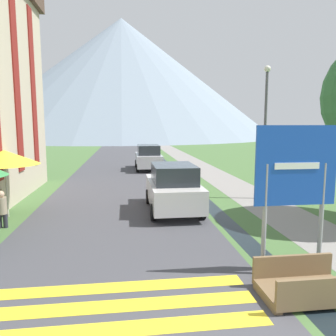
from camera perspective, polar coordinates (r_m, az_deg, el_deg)
The scene contains 13 objects.
ground_plane at distance 23.28m, azimuth -1.97°, elevation -0.55°, with size 160.00×160.00×0.00m, color #476B38.
road at distance 33.11m, azimuth -7.94°, elevation 1.84°, with size 6.40×60.00×0.01m.
footpath at distance 33.61m, azimuth 2.52°, elevation 1.99°, with size 2.20×60.00×0.01m.
drainage_channel at distance 33.28m, azimuth -1.56°, elevation 1.93°, with size 0.60×60.00×0.00m.
crosswalk_marking at distance 6.60m, azimuth -9.95°, elevation -22.65°, with size 5.44×1.84×0.01m.
mountain_distant at distance 89.44m, azimuth -7.99°, elevation 15.16°, with size 77.44×77.44×30.20m.
road_sign at distance 7.62m, azimuth 21.34°, elevation -1.69°, with size 1.85×0.11×3.30m.
footbridge at distance 7.18m, azimuth 22.80°, elevation -18.51°, with size 1.70×1.10×0.65m.
parked_car_near at distance 12.51m, azimuth 0.90°, elevation -3.46°, with size 1.91×4.02×1.82m.
parked_car_far at distance 24.00m, azimuth -3.44°, elevation 1.88°, with size 1.87×4.25×1.82m.
cafe_umbrella_middle_yellow at distance 12.91m, azimuth -26.59°, elevation 1.65°, with size 2.39×2.39×2.41m.
person_seated_far at distance 11.82m, azimuth -27.00°, elevation -6.15°, with size 0.32×0.32×1.21m.
streetlamp at distance 15.03m, azimuth 16.58°, elevation 7.63°, with size 0.28×0.28×5.80m.
Camera 1 is at (-2.18, -2.94, 3.32)m, focal length 35.00 mm.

